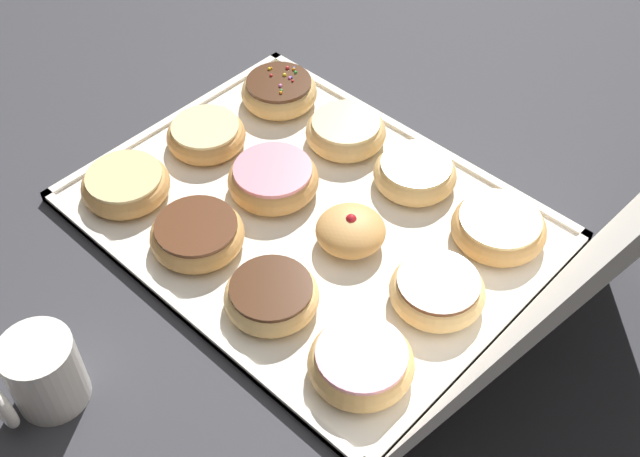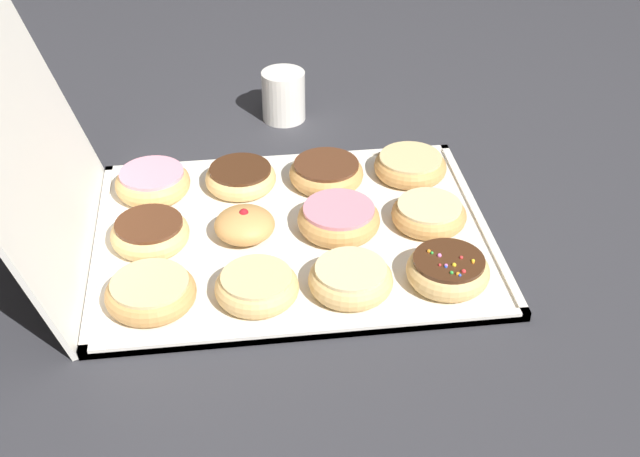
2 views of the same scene
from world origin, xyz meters
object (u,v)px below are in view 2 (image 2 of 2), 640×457
at_px(glazed_ring_donut_1, 429,214).
at_px(glazed_ring_donut_9, 151,292).
at_px(glazed_ring_donut_6, 257,286).
at_px(chocolate_frosted_donut_8, 241,177).
at_px(sprinkle_donut_0, 448,270).
at_px(glazed_ring_donut_2, 410,165).
at_px(chocolate_frosted_donut_5, 326,172).
at_px(pink_frosted_donut_4, 339,219).
at_px(donut_box, 293,236).
at_px(glazed_ring_donut_3, 351,279).
at_px(coffee_mug, 283,94).
at_px(pink_frosted_donut_11, 153,182).
at_px(chocolate_frosted_donut_10, 150,233).
at_px(jelly_filled_donut_7, 244,223).

height_order(glazed_ring_donut_1, glazed_ring_donut_9, glazed_ring_donut_9).
xyz_separation_m(glazed_ring_donut_6, chocolate_frosted_donut_8, (0.27, 0.01, -0.00)).
height_order(sprinkle_donut_0, glazed_ring_donut_9, sprinkle_donut_0).
bearing_deg(glazed_ring_donut_6, sprinkle_donut_0, -89.87).
bearing_deg(glazed_ring_donut_2, chocolate_frosted_donut_5, 92.54).
bearing_deg(chocolate_frosted_donut_8, pink_frosted_donut_4, -135.07).
bearing_deg(glazed_ring_donut_2, glazed_ring_donut_1, 179.30).
height_order(glazed_ring_donut_1, chocolate_frosted_donut_5, chocolate_frosted_donut_5).
distance_m(donut_box, glazed_ring_donut_3, 0.15).
xyz_separation_m(donut_box, glazed_ring_donut_6, (-0.14, 0.06, 0.02)).
distance_m(glazed_ring_donut_2, chocolate_frosted_donut_8, 0.27).
xyz_separation_m(glazed_ring_donut_2, glazed_ring_donut_3, (-0.28, 0.14, 0.00)).
height_order(pink_frosted_donut_4, chocolate_frosted_donut_8, pink_frosted_donut_4).
relative_size(glazed_ring_donut_2, coffee_mug, 1.19).
bearing_deg(glazed_ring_donut_2, glazed_ring_donut_3, 153.16).
height_order(sprinkle_donut_0, pink_frosted_donut_11, sprinkle_donut_0).
distance_m(glazed_ring_donut_1, coffee_mug, 0.42).
distance_m(donut_box, chocolate_frosted_donut_10, 0.21).
bearing_deg(glazed_ring_donut_1, coffee_mug, 25.18).
bearing_deg(sprinkle_donut_0, pink_frosted_donut_4, 42.90).
xyz_separation_m(glazed_ring_donut_1, chocolate_frosted_donut_5, (0.13, 0.13, 0.00)).
bearing_deg(coffee_mug, chocolate_frosted_donut_8, 159.81).
relative_size(glazed_ring_donut_3, glazed_ring_donut_9, 0.95).
xyz_separation_m(donut_box, glazed_ring_donut_9, (-0.13, 0.20, 0.02)).
distance_m(glazed_ring_donut_1, glazed_ring_donut_3, 0.19).
height_order(glazed_ring_donut_3, pink_frosted_donut_4, pink_frosted_donut_4).
bearing_deg(sprinkle_donut_0, glazed_ring_donut_6, 90.13).
xyz_separation_m(glazed_ring_donut_1, glazed_ring_donut_6, (-0.14, 0.26, 0.00)).
height_order(pink_frosted_donut_4, chocolate_frosted_donut_10, pink_frosted_donut_4).
distance_m(sprinkle_donut_0, jelly_filled_donut_7, 0.30).
bearing_deg(coffee_mug, glazed_ring_donut_1, -154.82).
bearing_deg(glazed_ring_donut_3, chocolate_frosted_donut_10, 62.65).
bearing_deg(sprinkle_donut_0, glazed_ring_donut_3, 90.38).
distance_m(pink_frosted_donut_4, glazed_ring_donut_9, 0.30).
xyz_separation_m(chocolate_frosted_donut_8, pink_frosted_donut_11, (-0.00, 0.14, 0.00)).
distance_m(glazed_ring_donut_3, chocolate_frosted_donut_10, 0.30).
bearing_deg(glazed_ring_donut_3, donut_box, 24.45).
relative_size(glazed_ring_donut_2, chocolate_frosted_donut_8, 1.05).
height_order(glazed_ring_donut_3, coffee_mug, coffee_mug).
bearing_deg(glazed_ring_donut_3, glazed_ring_donut_1, -45.40).
height_order(glazed_ring_donut_1, glazed_ring_donut_3, glazed_ring_donut_3).
distance_m(glazed_ring_donut_6, glazed_ring_donut_9, 0.14).
bearing_deg(jelly_filled_donut_7, glazed_ring_donut_3, -136.94).
bearing_deg(glazed_ring_donut_3, chocolate_frosted_donut_8, 25.63).
bearing_deg(coffee_mug, glazed_ring_donut_3, -175.41).
xyz_separation_m(donut_box, sprinkle_donut_0, (-0.14, -0.19, 0.03)).
bearing_deg(glazed_ring_donut_1, donut_box, 89.42).
distance_m(glazed_ring_donut_1, glazed_ring_donut_2, 0.14).
bearing_deg(chocolate_frosted_donut_8, jelly_filled_donut_7, 179.61).
relative_size(glazed_ring_donut_2, glazed_ring_donut_9, 0.98).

